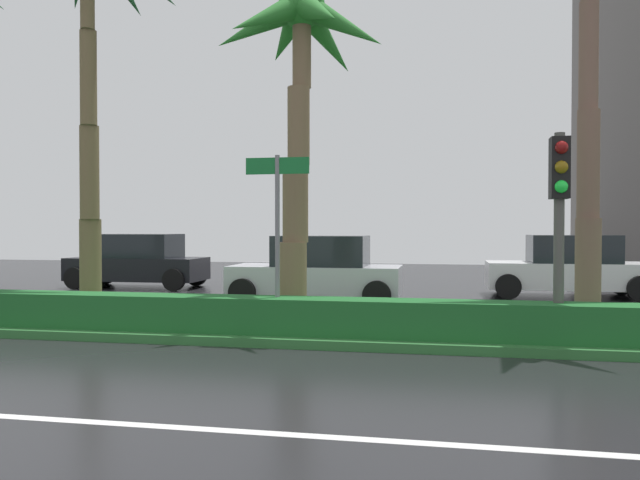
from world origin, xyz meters
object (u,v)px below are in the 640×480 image
at_px(traffic_signal_median_right, 559,198).
at_px(street_name_sign, 277,219).
at_px(car_in_traffic_second, 139,262).
at_px(car_in_traffic_third, 318,271).
at_px(palm_tree_centre, 299,63).
at_px(car_in_traffic_fourth, 568,267).

relative_size(traffic_signal_median_right, street_name_sign, 1.08).
height_order(street_name_sign, car_in_traffic_second, street_name_sign).
distance_m(street_name_sign, car_in_traffic_third, 5.51).
bearing_deg(palm_tree_centre, traffic_signal_median_right, -18.96).
relative_size(traffic_signal_median_right, car_in_traffic_third, 0.76).
bearing_deg(traffic_signal_median_right, car_in_traffic_fourth, 78.49).
distance_m(palm_tree_centre, car_in_traffic_second, 10.64).
height_order(street_name_sign, car_in_traffic_third, street_name_sign).
xyz_separation_m(street_name_sign, car_in_traffic_third, (-0.37, 5.35, -1.25)).
height_order(car_in_traffic_second, car_in_traffic_fourth, same).
height_order(palm_tree_centre, traffic_signal_median_right, palm_tree_centre).
bearing_deg(traffic_signal_median_right, car_in_traffic_third, 132.59).
xyz_separation_m(traffic_signal_median_right, car_in_traffic_fourth, (1.65, 8.12, -1.57)).
bearing_deg(car_in_traffic_fourth, traffic_signal_median_right, 78.49).
relative_size(car_in_traffic_second, car_in_traffic_fourth, 1.00).
bearing_deg(palm_tree_centre, car_in_traffic_third, 95.87).
relative_size(traffic_signal_median_right, car_in_traffic_second, 0.76).
bearing_deg(traffic_signal_median_right, car_in_traffic_second, 143.44).
relative_size(palm_tree_centre, street_name_sign, 2.17).
distance_m(palm_tree_centre, traffic_signal_median_right, 5.49).
bearing_deg(palm_tree_centre, street_name_sign, -90.78).
distance_m(car_in_traffic_second, car_in_traffic_third, 7.20).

